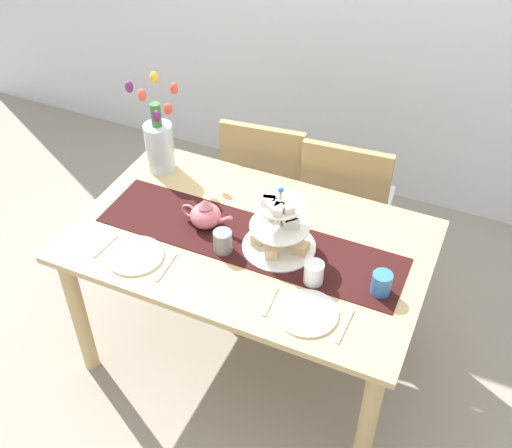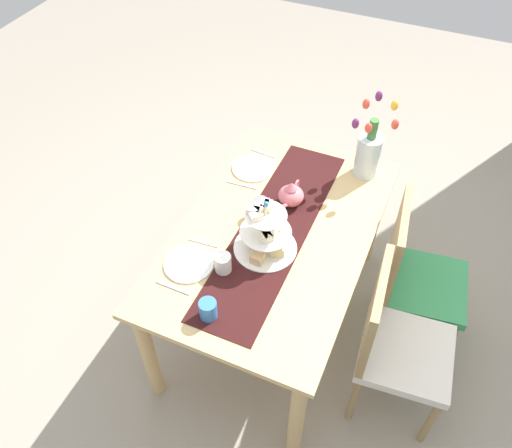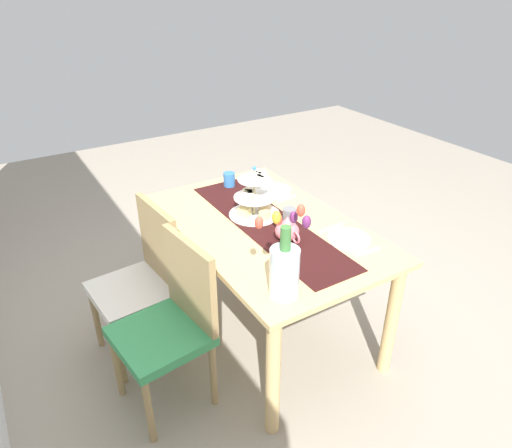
# 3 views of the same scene
# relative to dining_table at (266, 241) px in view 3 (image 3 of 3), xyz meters

# --- Properties ---
(ground_plane) EXTENTS (8.00, 8.00, 0.00)m
(ground_plane) POSITION_rel_dining_table_xyz_m (0.00, 0.00, -0.63)
(ground_plane) COLOR gray
(dining_table) EXTENTS (1.46, 0.90, 0.75)m
(dining_table) POSITION_rel_dining_table_xyz_m (0.00, 0.00, 0.00)
(dining_table) COLOR tan
(dining_table) RESTS_ON ground_plane
(chair_left) EXTENTS (0.47, 0.47, 0.91)m
(chair_left) POSITION_rel_dining_table_xyz_m (-0.21, 0.68, -0.13)
(chair_left) COLOR #9C8254
(chair_left) RESTS_ON ground_plane
(chair_right) EXTENTS (0.45, 0.45, 0.91)m
(chair_right) POSITION_rel_dining_table_xyz_m (0.22, 0.68, -0.13)
(chair_right) COLOR #9C8254
(chair_right) RESTS_ON ground_plane
(table_runner) EXTENTS (1.29, 0.32, 0.00)m
(table_runner) POSITION_rel_dining_table_xyz_m (0.00, -0.01, 0.11)
(table_runner) COLOR black
(table_runner) RESTS_ON dining_table
(tiered_cake_stand) EXTENTS (0.30, 0.30, 0.30)m
(tiered_cake_stand) POSITION_rel_dining_table_xyz_m (0.13, -0.00, 0.21)
(tiered_cake_stand) COLOR beige
(tiered_cake_stand) RESTS_ON table_runner
(teapot) EXTENTS (0.24, 0.13, 0.14)m
(teapot) POSITION_rel_dining_table_xyz_m (-0.20, 0.00, 0.17)
(teapot) COLOR #D66B75
(teapot) RESTS_ON table_runner
(tulip_vase) EXTENTS (0.22, 0.22, 0.46)m
(tulip_vase) POSITION_rel_dining_table_xyz_m (-0.58, 0.28, 0.26)
(tulip_vase) COLOR silver
(tulip_vase) RESTS_ON dining_table
(dinner_plate_left) EXTENTS (0.23, 0.23, 0.01)m
(dinner_plate_left) POSITION_rel_dining_table_xyz_m (-0.37, -0.28, 0.12)
(dinner_plate_left) COLOR white
(dinner_plate_left) RESTS_ON dining_table
(fork_left) EXTENTS (0.03, 0.15, 0.01)m
(fork_left) POSITION_rel_dining_table_xyz_m (-0.52, -0.28, 0.12)
(fork_left) COLOR silver
(fork_left) RESTS_ON dining_table
(knife_left) EXTENTS (0.02, 0.17, 0.01)m
(knife_left) POSITION_rel_dining_table_xyz_m (-0.23, -0.28, 0.12)
(knife_left) COLOR silver
(knife_left) RESTS_ON dining_table
(dinner_plate_right) EXTENTS (0.23, 0.23, 0.01)m
(dinner_plate_right) POSITION_rel_dining_table_xyz_m (0.36, -0.28, 0.12)
(dinner_plate_right) COLOR white
(dinner_plate_right) RESTS_ON dining_table
(fork_right) EXTENTS (0.03, 0.15, 0.01)m
(fork_right) POSITION_rel_dining_table_xyz_m (0.21, -0.28, 0.12)
(fork_right) COLOR silver
(fork_right) RESTS_ON dining_table
(knife_right) EXTENTS (0.02, 0.17, 0.01)m
(knife_right) POSITION_rel_dining_table_xyz_m (0.50, -0.28, 0.12)
(knife_right) COLOR silver
(knife_right) RESTS_ON dining_table
(mug_grey) EXTENTS (0.08, 0.08, 0.09)m
(mug_grey) POSITION_rel_dining_table_xyz_m (-0.07, -0.11, 0.16)
(mug_grey) COLOR slate
(mug_grey) RESTS_ON table_runner
(mug_white_text) EXTENTS (0.08, 0.08, 0.09)m
(mug_white_text) POSITION_rel_dining_table_xyz_m (0.32, -0.12, 0.16)
(mug_white_text) COLOR white
(mug_white_text) RESTS_ON dining_table
(mug_orange) EXTENTS (0.08, 0.08, 0.09)m
(mug_orange) POSITION_rel_dining_table_xyz_m (0.57, -0.07, 0.16)
(mug_orange) COLOR #3370B7
(mug_orange) RESTS_ON dining_table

